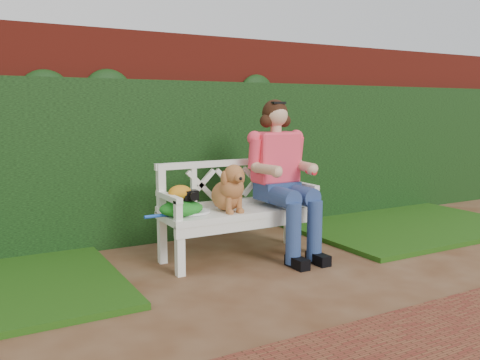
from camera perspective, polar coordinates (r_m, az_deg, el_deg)
ground at (r=4.30m, az=3.84°, el=-11.16°), size 60.00×60.00×0.00m
brick_wall at (r=5.75m, az=-6.47°, el=4.89°), size 10.00×0.30×2.20m
ivy_hedge at (r=5.57m, az=-5.55°, el=2.22°), size 10.00×0.18×1.70m
grass_right at (r=6.46m, az=17.51°, el=-4.73°), size 2.60×2.00×0.05m
garden_bench at (r=4.83m, az=0.00°, el=-6.00°), size 1.63×0.75×0.48m
seated_woman at (r=4.93m, az=4.34°, el=0.42°), size 0.73×0.92×1.52m
dog at (r=4.62m, az=-1.32°, el=-0.79°), size 0.39×0.47×0.44m
tennis_racket at (r=4.54m, az=-5.74°, el=-3.65°), size 0.68×0.39×0.03m
green_bag at (r=4.48m, az=-6.61°, el=-3.14°), size 0.46×0.40×0.13m
camera_item at (r=4.48m, az=-5.61°, el=-1.70°), size 0.14×0.11×0.09m
baseball_glove at (r=4.47m, az=-6.75°, el=-1.42°), size 0.24×0.20×0.13m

